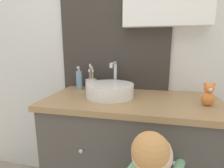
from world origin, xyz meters
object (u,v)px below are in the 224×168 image
at_px(toothbrush_holder, 91,84).
at_px(soap_dispenser, 79,80).
at_px(sink_basin, 110,89).
at_px(teddy_bear, 208,95).

xyz_separation_m(toothbrush_holder, soap_dispenser, (-0.09, -0.02, 0.03)).
bearing_deg(sink_basin, toothbrush_holder, 138.65).
relative_size(sink_basin, toothbrush_holder, 1.87).
height_order(sink_basin, teddy_bear, sink_basin).
bearing_deg(soap_dispenser, sink_basin, -28.15).
distance_m(sink_basin, soap_dispenser, 0.33).
height_order(toothbrush_holder, teddy_bear, toothbrush_holder).
bearing_deg(teddy_bear, sink_basin, 172.69).
bearing_deg(toothbrush_holder, teddy_bear, -17.55).
bearing_deg(toothbrush_holder, soap_dispenser, -169.29).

